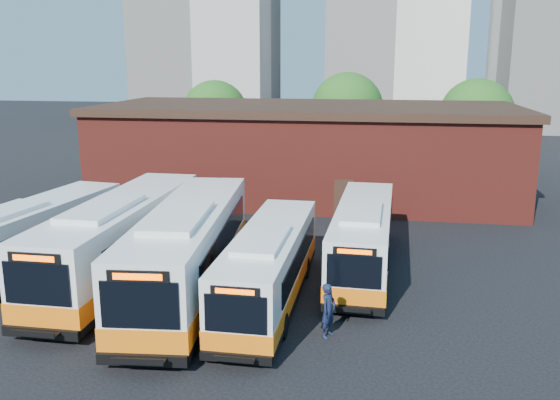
% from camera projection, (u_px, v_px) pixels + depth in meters
% --- Properties ---
extents(ground, '(220.00, 220.00, 0.00)m').
position_uv_depth(ground, '(244.00, 306.00, 23.19)').
color(ground, black).
extents(bus_farwest, '(3.89, 12.10, 3.25)m').
position_uv_depth(bus_farwest, '(29.00, 241.00, 26.57)').
color(bus_farwest, white).
rests_on(bus_farwest, ground).
extents(bus_west, '(2.91, 13.60, 3.69)m').
position_uv_depth(bus_west, '(122.00, 242.00, 25.80)').
color(bus_west, white).
rests_on(bus_west, ground).
extents(bus_midwest, '(4.08, 13.99, 3.76)m').
position_uv_depth(bus_midwest, '(189.00, 253.00, 24.20)').
color(bus_midwest, white).
rests_on(bus_midwest, ground).
extents(bus_mideast, '(2.47, 11.34, 3.08)m').
position_uv_depth(bus_mideast, '(269.00, 268.00, 23.30)').
color(bus_mideast, white).
rests_on(bus_mideast, ground).
extents(bus_east, '(2.75, 11.64, 3.15)m').
position_uv_depth(bus_east, '(363.00, 240.00, 26.92)').
color(bus_east, white).
rests_on(bus_east, ground).
extents(transit_worker, '(0.71, 0.83, 1.93)m').
position_uv_depth(transit_worker, '(328.00, 310.00, 20.43)').
color(transit_worker, '#131C37').
rests_on(transit_worker, ground).
extents(depot_building, '(28.60, 12.60, 6.40)m').
position_uv_depth(depot_building, '(307.00, 150.00, 41.64)').
color(depot_building, maroon).
rests_on(depot_building, ground).
extents(tree_west, '(6.00, 6.00, 7.65)m').
position_uv_depth(tree_west, '(215.00, 113.00, 54.45)').
color(tree_west, '#382314').
rests_on(tree_west, ground).
extents(tree_mid, '(6.56, 6.56, 8.36)m').
position_uv_depth(tree_mid, '(347.00, 108.00, 54.34)').
color(tree_mid, '#382314').
rests_on(tree_mid, ground).
extents(tree_east, '(6.24, 6.24, 7.96)m').
position_uv_depth(tree_east, '(476.00, 116.00, 49.76)').
color(tree_east, '#382314').
rests_on(tree_east, ground).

